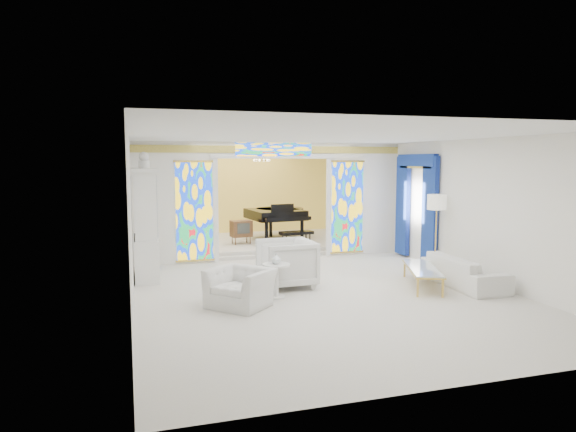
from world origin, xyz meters
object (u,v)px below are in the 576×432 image
object	(u,v)px
armchair_left	(240,288)
sofa	(464,271)
grand_piano	(278,214)
tv_console	(241,229)
coffee_table	(422,269)
china_cabinet	(146,225)
armchair_right	(286,263)

from	to	relation	value
armchair_left	sofa	bearing A→B (deg)	47.55
grand_piano	tv_console	xyz separation A→B (m)	(-1.25, -0.56, -0.32)
armchair_left	grand_piano	bearing A→B (deg)	114.21
sofa	armchair_left	bearing A→B (deg)	94.26
armchair_left	sofa	size ratio (longest dim) A/B	0.49
armchair_left	coffee_table	xyz separation A→B (m)	(3.82, 0.34, 0.03)
china_cabinet	grand_piano	world-z (taller)	china_cabinet
coffee_table	tv_console	distance (m)	5.89
armchair_left	grand_piano	world-z (taller)	grand_piano
sofa	tv_console	xyz separation A→B (m)	(-3.49, 5.44, 0.31)
china_cabinet	grand_piano	size ratio (longest dim) A/B	0.93
coffee_table	grand_piano	bearing A→B (deg)	103.52
china_cabinet	tv_console	xyz separation A→B (m)	(2.67, 2.87, -0.56)
armchair_right	sofa	size ratio (longest dim) A/B	0.51
china_cabinet	armchair_right	size ratio (longest dim) A/B	2.56
coffee_table	grand_piano	xyz separation A→B (m)	(-1.40, 5.81, 0.57)
china_cabinet	armchair_right	world-z (taller)	china_cabinet
armchair_right	coffee_table	size ratio (longest dim) A/B	0.57
china_cabinet	sofa	distance (m)	6.74
china_cabinet	tv_console	world-z (taller)	china_cabinet
china_cabinet	grand_piano	bearing A→B (deg)	41.18
armchair_right	sofa	xyz separation A→B (m)	(3.49, -0.96, -0.18)
armchair_right	sofa	bearing A→B (deg)	72.94
china_cabinet	sofa	world-z (taller)	china_cabinet
grand_piano	tv_console	bearing A→B (deg)	-163.11
coffee_table	tv_console	xyz separation A→B (m)	(-2.65, 5.26, 0.24)
armchair_right	grand_piano	world-z (taller)	grand_piano
armchair_right	grand_piano	xyz separation A→B (m)	(1.24, 5.04, 0.45)
armchair_right	sofa	world-z (taller)	armchair_right
armchair_left	sofa	world-z (taller)	armchair_left
sofa	tv_console	bearing A→B (deg)	35.07
china_cabinet	coffee_table	bearing A→B (deg)	-24.12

